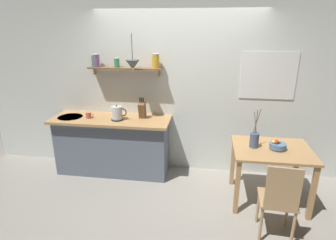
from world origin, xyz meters
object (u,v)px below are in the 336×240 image
at_px(dining_table, 271,157).
at_px(fruit_bowl, 278,145).
at_px(knife_block, 142,110).
at_px(twig_vase, 254,140).
at_px(dining_chair_near, 279,198).
at_px(electric_kettle, 117,113).
at_px(coffee_mug_by_sink, 89,115).
at_px(pendant_lamp, 133,65).

xyz_separation_m(dining_table, fruit_bowl, (0.06, -0.01, 0.17)).
bearing_deg(knife_block, dining_table, -16.41).
bearing_deg(twig_vase, dining_chair_near, -76.37).
height_order(dining_chair_near, electric_kettle, electric_kettle).
relative_size(knife_block, coffee_mug_by_sink, 2.78).
distance_m(knife_block, pendant_lamp, 0.71).
bearing_deg(coffee_mug_by_sink, pendant_lamp, 1.55).
height_order(dining_table, knife_block, knife_block).
height_order(fruit_bowl, pendant_lamp, pendant_lamp).
bearing_deg(knife_block, coffee_mug_by_sink, -170.83).
relative_size(fruit_bowl, pendant_lamp, 0.42).
height_order(electric_kettle, pendant_lamp, pendant_lamp).
bearing_deg(pendant_lamp, knife_block, 51.31).
relative_size(electric_kettle, knife_block, 0.80).
distance_m(dining_chair_near, pendant_lamp, 2.52).
xyz_separation_m(fruit_bowl, twig_vase, (-0.29, 0.02, 0.05)).
bearing_deg(coffee_mug_by_sink, dining_table, -8.79).
bearing_deg(coffee_mug_by_sink, dining_chair_near, -24.01).
xyz_separation_m(knife_block, coffee_mug_by_sink, (-0.81, -0.13, -0.09)).
relative_size(fruit_bowl, twig_vase, 0.40).
bearing_deg(electric_kettle, dining_table, -10.24).
relative_size(electric_kettle, pendant_lamp, 0.54).
bearing_deg(dining_table, knife_block, 163.59).
height_order(dining_table, twig_vase, twig_vase).
bearing_deg(fruit_bowl, knife_block, 163.79).
bearing_deg(dining_table, electric_kettle, 169.76).
height_order(dining_chair_near, pendant_lamp, pendant_lamp).
distance_m(electric_kettle, coffee_mug_by_sink, 0.46).
bearing_deg(dining_table, coffee_mug_by_sink, 171.21).
bearing_deg(pendant_lamp, coffee_mug_by_sink, -178.45).
bearing_deg(knife_block, twig_vase, -18.33).
xyz_separation_m(dining_chair_near, knife_block, (-1.78, 1.29, 0.52)).
distance_m(fruit_bowl, electric_kettle, 2.28).
xyz_separation_m(dining_chair_near, pendant_lamp, (-1.87, 1.17, 1.22)).
bearing_deg(dining_chair_near, pendant_lamp, 147.88).
relative_size(dining_table, dining_chair_near, 1.04).
bearing_deg(knife_block, pendant_lamp, -128.69).
relative_size(dining_table, knife_block, 2.94).
relative_size(twig_vase, coffee_mug_by_sink, 4.33).
bearing_deg(electric_kettle, fruit_bowl, -10.22).
bearing_deg(coffee_mug_by_sink, knife_block, 9.17).
xyz_separation_m(electric_kettle, coffee_mug_by_sink, (-0.46, 0.01, -0.06)).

